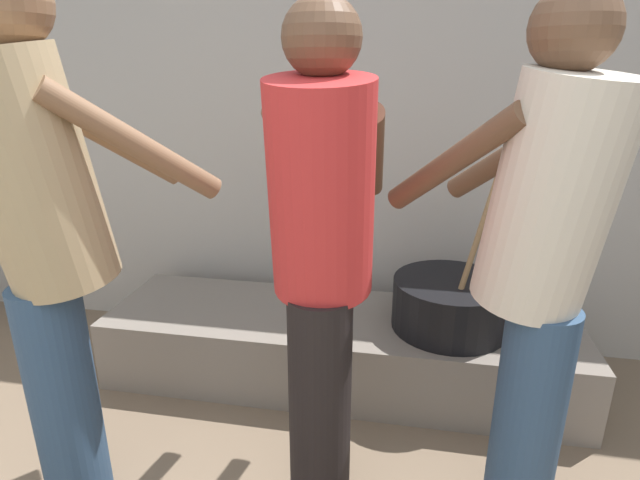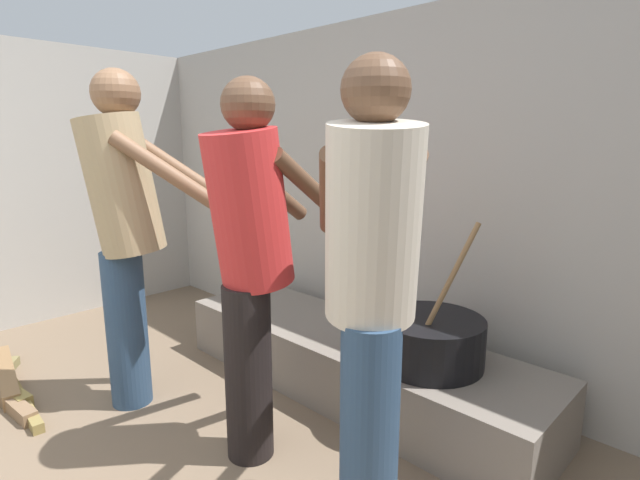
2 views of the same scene
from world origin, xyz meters
name	(u,v)px [view 2 (image 2 of 2)]	position (x,y,z in m)	size (l,w,h in m)	color
block_enclosure_rear	(420,198)	(0.00, 2.60, 1.01)	(5.21, 0.20, 2.03)	#ADA8A0
hearth_ledge	(352,362)	(-0.06, 2.08, 0.16)	(2.14, 0.60, 0.33)	slate
cooking_pot_main	(430,340)	(0.42, 2.06, 0.44)	(0.49, 0.49, 0.67)	black
cook_in_red_shirt	(251,250)	(-0.02, 1.39, 0.91)	(0.37, 0.67, 1.58)	black
cook_in_cream_shirt	(372,276)	(0.59, 1.40, 0.91)	(0.69, 0.70, 1.60)	navy
cook_in_tan_shirt	(125,221)	(-0.78, 1.21, 0.96)	(0.68, 0.73, 1.67)	navy
firewood_pile	(4,387)	(-1.39, 0.74, 0.03)	(1.06, 0.45, 0.08)	olive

